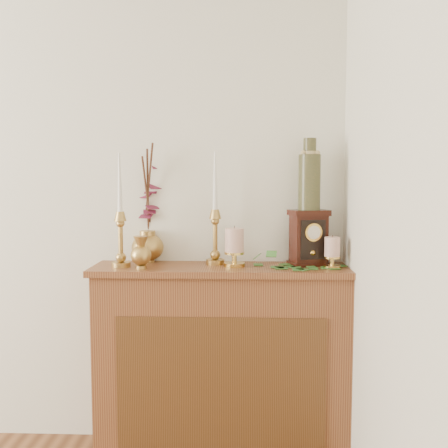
{
  "coord_description": "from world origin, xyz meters",
  "views": [
    {
      "loc": [
        1.5,
        -0.37,
        1.35
      ],
      "look_at": [
        1.41,
        2.05,
        1.14
      ],
      "focal_mm": 42.0,
      "sensor_mm": 36.0,
      "label": 1
    }
  ],
  "objects_px": {
    "mantel_clock": "(309,238)",
    "ceramic_vase": "(309,178)",
    "ginger_jar": "(150,209)",
    "candlestick_left": "(120,230)",
    "bud_vase": "(141,253)",
    "candlestick_center": "(215,228)"
  },
  "relations": [
    {
      "from": "mantel_clock",
      "to": "ceramic_vase",
      "type": "bearing_deg",
      "value": 90.0
    },
    {
      "from": "mantel_clock",
      "to": "ceramic_vase",
      "type": "xyz_separation_m",
      "value": [
        -0.0,
        0.0,
        0.29
      ]
    },
    {
      "from": "ginger_jar",
      "to": "ceramic_vase",
      "type": "relative_size",
      "value": 1.73
    },
    {
      "from": "ginger_jar",
      "to": "ceramic_vase",
      "type": "height_order",
      "value": "ceramic_vase"
    },
    {
      "from": "mantel_clock",
      "to": "candlestick_left",
      "type": "bearing_deg",
      "value": 168.96
    },
    {
      "from": "bud_vase",
      "to": "mantel_clock",
      "type": "height_order",
      "value": "mantel_clock"
    },
    {
      "from": "mantel_clock",
      "to": "candlestick_center",
      "type": "bearing_deg",
      "value": 161.91
    },
    {
      "from": "candlestick_center",
      "to": "ceramic_vase",
      "type": "height_order",
      "value": "ceramic_vase"
    },
    {
      "from": "mantel_clock",
      "to": "ceramic_vase",
      "type": "height_order",
      "value": "ceramic_vase"
    },
    {
      "from": "bud_vase",
      "to": "mantel_clock",
      "type": "relative_size",
      "value": 0.57
    },
    {
      "from": "mantel_clock",
      "to": "bud_vase",
      "type": "bearing_deg",
      "value": 174.18
    },
    {
      "from": "ceramic_vase",
      "to": "bud_vase",
      "type": "bearing_deg",
      "value": -169.4
    },
    {
      "from": "ginger_jar",
      "to": "mantel_clock",
      "type": "height_order",
      "value": "ginger_jar"
    },
    {
      "from": "bud_vase",
      "to": "mantel_clock",
      "type": "xyz_separation_m",
      "value": [
        0.79,
        0.14,
        0.06
      ]
    },
    {
      "from": "candlestick_center",
      "to": "bud_vase",
      "type": "height_order",
      "value": "candlestick_center"
    },
    {
      "from": "bud_vase",
      "to": "ceramic_vase",
      "type": "relative_size",
      "value": 0.45
    },
    {
      "from": "candlestick_left",
      "to": "mantel_clock",
      "type": "distance_m",
      "value": 0.9
    },
    {
      "from": "ceramic_vase",
      "to": "mantel_clock",
      "type": "bearing_deg",
      "value": -73.76
    },
    {
      "from": "bud_vase",
      "to": "candlestick_center",
      "type": "bearing_deg",
      "value": 25.49
    },
    {
      "from": "ginger_jar",
      "to": "candlestick_left",
      "type": "bearing_deg",
      "value": -119.57
    },
    {
      "from": "candlestick_left",
      "to": "bud_vase",
      "type": "height_order",
      "value": "candlestick_left"
    },
    {
      "from": "bud_vase",
      "to": "ginger_jar",
      "type": "xyz_separation_m",
      "value": [
        -0.0,
        0.25,
        0.19
      ]
    }
  ]
}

